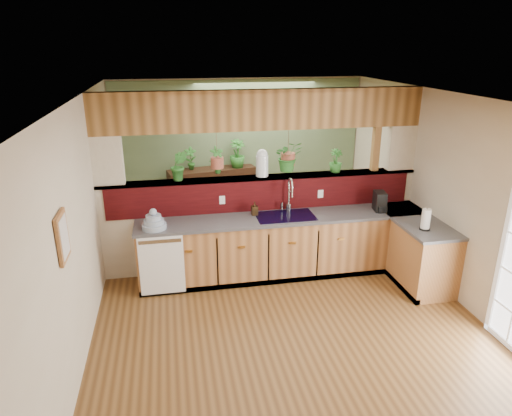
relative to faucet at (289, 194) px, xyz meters
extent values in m
cube|color=brown|center=(-0.34, -1.13, -1.18)|extent=(4.60, 7.00, 0.01)
cube|color=brown|center=(-0.34, -1.13, 1.42)|extent=(4.60, 7.00, 0.01)
cube|color=beige|center=(-0.34, 2.37, 0.12)|extent=(4.60, 0.02, 2.60)
cube|color=beige|center=(-2.64, -1.13, 0.12)|extent=(0.02, 7.00, 2.60)
cube|color=beige|center=(1.96, -1.13, 0.12)|extent=(0.02, 7.00, 2.60)
cube|color=beige|center=(-0.34, 0.22, -0.50)|extent=(4.60, 0.15, 1.35)
cube|color=#360709|center=(-0.34, 0.14, -0.05)|extent=(4.40, 0.02, 0.45)
cube|color=brown|center=(-0.34, 0.22, 0.19)|extent=(4.60, 0.21, 0.04)
cube|color=brown|center=(-0.34, 0.22, 1.15)|extent=(4.60, 0.15, 0.55)
cube|color=beige|center=(-2.44, 0.22, 0.52)|extent=(0.40, 0.15, 0.70)
cube|color=beige|center=(1.76, 0.22, 0.52)|extent=(0.40, 0.15, 0.70)
cube|color=brown|center=(1.36, 0.22, 0.12)|extent=(0.10, 0.10, 2.60)
cube|color=brown|center=(-0.34, 0.22, 0.19)|extent=(4.60, 0.21, 0.04)
cube|color=brown|center=(-0.34, 0.22, 1.15)|extent=(4.60, 0.15, 0.55)
cube|color=#5C734F|center=(-0.34, 2.35, 0.12)|extent=(4.55, 0.02, 2.55)
cube|color=#915C32|center=(-0.09, -0.15, -0.75)|extent=(4.10, 0.60, 0.86)
cube|color=#444448|center=(-0.09, -0.15, -0.30)|extent=(4.14, 0.64, 0.04)
cube|color=#915C32|center=(1.66, -0.59, -0.75)|extent=(0.60, 1.48, 0.86)
cube|color=#444448|center=(1.66, -0.59, -0.30)|extent=(0.64, 1.52, 0.04)
cube|color=#915C32|center=(1.66, -0.15, -0.75)|extent=(0.60, 0.60, 0.86)
cube|color=#444448|center=(1.66, -0.15, -0.30)|extent=(0.64, 0.64, 0.04)
cube|color=black|center=(-0.09, -0.42, -1.14)|extent=(4.10, 0.06, 0.08)
cube|color=black|center=(1.39, -0.59, -1.14)|extent=(0.06, 1.48, 0.08)
cube|color=white|center=(-1.82, -0.46, -0.73)|extent=(0.58, 0.02, 0.82)
cube|color=#B7B7B2|center=(-1.82, -0.48, -0.38)|extent=(0.54, 0.01, 0.05)
cube|color=black|center=(-0.09, -0.15, -0.29)|extent=(0.82, 0.50, 0.03)
cube|color=black|center=(-0.28, -0.15, -0.38)|extent=(0.34, 0.40, 0.16)
cube|color=black|center=(0.10, -0.15, -0.38)|extent=(0.34, 0.40, 0.16)
cube|color=#915C32|center=(-2.62, -1.93, 0.37)|extent=(0.03, 0.35, 0.45)
cube|color=silver|center=(-2.60, -1.93, 0.37)|extent=(0.01, 0.27, 0.37)
cylinder|color=#B7B7B2|center=(0.00, 0.05, -0.22)|extent=(0.08, 0.08, 0.11)
cylinder|color=#B7B7B2|center=(0.00, 0.05, -0.03)|extent=(0.03, 0.03, 0.31)
torus|color=#B7B7B2|center=(0.00, -0.03, 0.13)|extent=(0.22, 0.03, 0.22)
cylinder|color=#B7B7B2|center=(0.00, -0.13, 0.05)|extent=(0.03, 0.03, 0.13)
cylinder|color=#B7B7B2|center=(-0.09, 0.05, -0.20)|extent=(0.03, 0.03, 0.11)
cylinder|color=#8D9EB7|center=(-1.89, -0.27, -0.24)|extent=(0.32, 0.32, 0.07)
cylinder|color=#8D9EB7|center=(-1.89, -0.27, -0.18)|extent=(0.26, 0.26, 0.06)
cylinder|color=#8D9EB7|center=(-1.89, -0.27, -0.12)|extent=(0.20, 0.20, 0.06)
sphere|color=#8D9EB7|center=(-1.89, -0.27, -0.05)|extent=(0.10, 0.10, 0.10)
imported|color=#362513|center=(-0.51, -0.02, -0.18)|extent=(0.09, 0.09, 0.19)
cube|color=black|center=(1.30, -0.18, -0.14)|extent=(0.15, 0.24, 0.28)
cube|color=black|center=(1.30, -0.27, -0.23)|extent=(0.13, 0.09, 0.09)
cylinder|color=silver|center=(1.30, -0.24, -0.19)|extent=(0.07, 0.07, 0.07)
cylinder|color=black|center=(1.57, -0.97, -0.27)|extent=(0.14, 0.14, 0.02)
cylinder|color=#B7B7B2|center=(1.57, -0.97, -0.13)|extent=(0.02, 0.02, 0.30)
cylinder|color=white|center=(1.57, -0.97, -0.13)|extent=(0.12, 0.12, 0.26)
cylinder|color=silver|center=(-0.35, 0.22, 0.36)|extent=(0.18, 0.18, 0.29)
sphere|color=silver|center=(-0.35, 0.22, 0.53)|extent=(0.16, 0.16, 0.16)
imported|color=#256021|center=(-1.51, 0.22, 0.43)|extent=(0.27, 0.23, 0.42)
imported|color=#256021|center=(0.75, 0.22, 0.39)|extent=(0.20, 0.20, 0.34)
cylinder|color=brown|center=(-0.99, 0.22, 0.69)|extent=(0.01, 0.01, 0.37)
cylinder|color=brown|center=(-0.99, 0.22, 0.44)|extent=(0.18, 0.18, 0.15)
imported|color=#256021|center=(-0.99, 0.22, 0.67)|extent=(0.23, 0.19, 0.38)
cylinder|color=brown|center=(0.03, 0.22, 0.69)|extent=(0.01, 0.01, 0.37)
cylinder|color=brown|center=(0.03, 0.22, 0.45)|extent=(0.20, 0.20, 0.17)
imported|color=#256021|center=(0.03, 0.22, 0.71)|extent=(0.41, 0.36, 0.44)
cube|color=black|center=(-0.89, 2.12, -0.68)|extent=(1.64, 0.71, 1.06)
imported|color=#256021|center=(-1.27, 2.12, 0.06)|extent=(0.22, 0.16, 0.41)
imported|color=#256021|center=(-0.42, 2.12, 0.11)|extent=(0.36, 0.36, 0.51)
imported|color=#256021|center=(0.44, 1.23, -0.84)|extent=(0.65, 0.58, 0.67)
camera|label=1|loc=(-1.63, -5.93, 2.01)|focal=32.00mm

